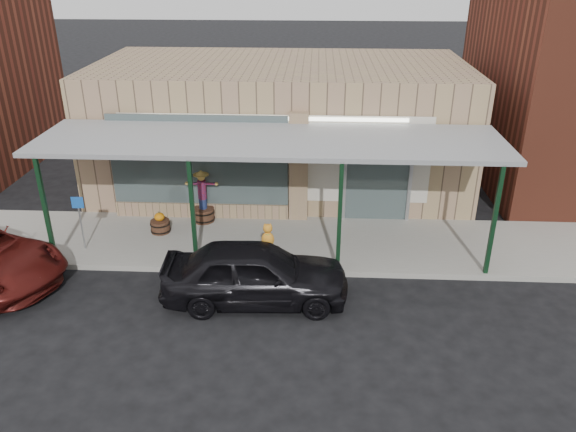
{
  "coord_description": "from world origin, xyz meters",
  "views": [
    {
      "loc": [
        1.17,
        -10.19,
        7.44
      ],
      "look_at": [
        0.52,
        2.6,
        1.39
      ],
      "focal_mm": 35.0,
      "sensor_mm": 36.0,
      "label": 1
    }
  ],
  "objects_px": {
    "barrel_scarecrow": "(203,204)",
    "parked_sedan": "(255,273)",
    "barrel_pumpkin": "(160,225)",
    "handicap_sign": "(80,216)"
  },
  "relations": [
    {
      "from": "barrel_scarecrow",
      "to": "parked_sedan",
      "type": "relative_size",
      "value": 0.37
    },
    {
      "from": "barrel_scarecrow",
      "to": "parked_sedan",
      "type": "distance_m",
      "value": 4.34
    },
    {
      "from": "barrel_pumpkin",
      "to": "parked_sedan",
      "type": "distance_m",
      "value": 4.36
    },
    {
      "from": "barrel_scarecrow",
      "to": "barrel_pumpkin",
      "type": "distance_m",
      "value": 1.39
    },
    {
      "from": "barrel_scarecrow",
      "to": "parked_sedan",
      "type": "xyz_separation_m",
      "value": [
        1.95,
        -3.88,
        0.04
      ]
    },
    {
      "from": "parked_sedan",
      "to": "barrel_pumpkin",
      "type": "bearing_deg",
      "value": 42.15
    },
    {
      "from": "parked_sedan",
      "to": "barrel_scarecrow",
      "type": "bearing_deg",
      "value": 24.17
    },
    {
      "from": "barrel_scarecrow",
      "to": "handicap_sign",
      "type": "xyz_separation_m",
      "value": [
        -2.9,
        -1.87,
        0.43
      ]
    },
    {
      "from": "barrel_pumpkin",
      "to": "handicap_sign",
      "type": "bearing_deg",
      "value": -148.96
    },
    {
      "from": "barrel_scarecrow",
      "to": "barrel_pumpkin",
      "type": "xyz_separation_m",
      "value": [
        -1.11,
        -0.79,
        -0.32
      ]
    }
  ]
}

